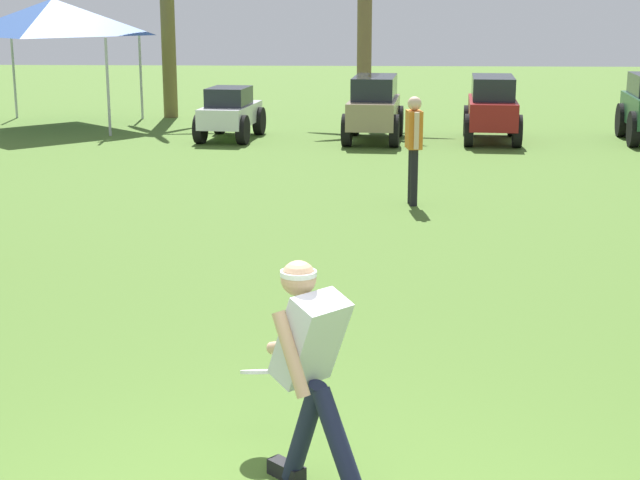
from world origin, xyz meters
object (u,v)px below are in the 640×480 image
Objects in this scene: teammate_near_sideline at (414,140)px; event_tent at (54,17)px; parked_car_slot_a at (230,112)px; parked_car_slot_c at (492,106)px; parked_car_slot_b at (374,106)px; frisbee_thrower at (311,367)px; frisbee_in_flight at (260,372)px.

event_tent is at bearing 132.03° from teammate_near_sideline.
teammate_near_sideline is 11.81m from event_tent.
parked_car_slot_a is 5.51m from parked_car_slot_c.
event_tent reaches higher than parked_car_slot_b.
parked_car_slot_b and parked_car_slot_c have the same top height.
frisbee_thrower is 0.42× the size of event_tent.
event_tent is (-6.46, 16.65, 1.99)m from frisbee_in_flight.
parked_car_slot_c is (3.34, 14.63, 0.21)m from frisbee_in_flight.
teammate_near_sideline reaches higher than frisbee_in_flight.
parked_car_slot_a is at bearing 98.42° from frisbee_in_flight.
frisbee_thrower is 0.78m from frisbee_in_flight.
frisbee_thrower is 0.62× the size of parked_car_slot_a.
frisbee_in_flight is at bearing -68.80° from event_tent.
event_tent is (-6.83, 17.27, 1.70)m from frisbee_thrower.
parked_car_slot_a is (-2.17, 14.69, 0.05)m from frisbee_in_flight.
teammate_near_sideline reaches higher than frisbee_thrower.
frisbee_thrower is at bearing -96.70° from teammate_near_sideline.
parked_car_slot_c is at bearing 1.67° from parked_car_slot_b.
frisbee_thrower is 15.54m from parked_car_slot_c.
frisbee_thrower is at bearing -101.01° from parked_car_slot_c.
teammate_near_sideline is at bearing -106.35° from parked_car_slot_c.
frisbee_in_flight is 8.08m from teammate_near_sideline.
teammate_near_sideline reaches higher than parked_car_slot_a.
frisbee_thrower is 15.53m from parked_car_slot_a.
parked_car_slot_c is (2.46, 0.07, 0.00)m from parked_car_slot_b.
event_tent reaches higher than parked_car_slot_c.
frisbee_in_flight is 0.11× the size of parked_car_slot_c.
event_tent is at bearing 111.20° from frisbee_in_flight.
frisbee_in_flight is 14.59m from parked_car_slot_b.
parked_car_slot_b is 1.00× the size of parked_car_slot_c.
teammate_near_sideline is (1.38, 7.95, 0.43)m from frisbee_in_flight.
parked_car_slot_a is 0.68× the size of event_tent.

